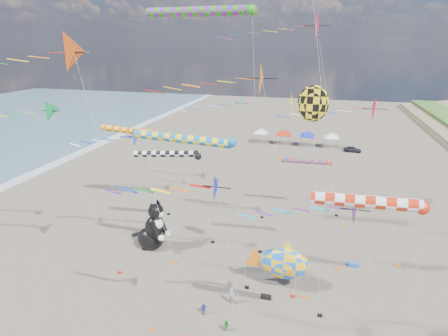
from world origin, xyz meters
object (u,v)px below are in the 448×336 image
(cat_inflatable, at_px, (152,224))
(parked_car, at_px, (352,149))
(child_blue, at_px, (204,309))
(fish_inflatable, at_px, (284,263))
(child_green, at_px, (227,326))
(person_adult, at_px, (232,296))

(cat_inflatable, height_order, parked_car, cat_inflatable)
(child_blue, distance_m, parked_car, 53.16)
(fish_inflatable, height_order, child_green, fish_inflatable)
(child_blue, bearing_deg, person_adult, 14.86)
(fish_inflatable, distance_m, parked_car, 46.97)
(cat_inflatable, bearing_deg, child_blue, -28.16)
(cat_inflatable, bearing_deg, person_adult, -15.69)
(person_adult, relative_size, parked_car, 0.46)
(parked_car, bearing_deg, child_green, 169.43)
(child_green, distance_m, child_blue, 2.61)
(person_adult, bearing_deg, parked_car, 76.52)
(cat_inflatable, relative_size, child_blue, 5.47)
(person_adult, bearing_deg, cat_inflatable, 150.11)
(cat_inflatable, xyz_separation_m, fish_inflatable, (14.17, -2.99, -0.27))
(parked_car, bearing_deg, child_blue, 166.73)
(fish_inflatable, relative_size, child_green, 5.86)
(fish_inflatable, bearing_deg, child_blue, -139.36)
(cat_inflatable, distance_m, child_green, 14.29)
(cat_inflatable, xyz_separation_m, child_blue, (8.36, -7.97, -2.36))
(child_green, distance_m, parked_car, 53.81)
(child_green, height_order, parked_car, parked_car)
(cat_inflatable, distance_m, child_blue, 11.79)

